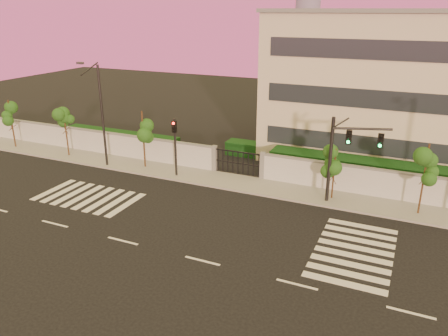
# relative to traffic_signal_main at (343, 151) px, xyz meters

# --- Properties ---
(ground) EXTENTS (120.00, 120.00, 0.00)m
(ground) POSITION_rel_traffic_signal_main_xyz_m (-5.06, -9.86, -3.71)
(ground) COLOR black
(ground) RESTS_ON ground
(sidewalk) EXTENTS (60.00, 3.00, 0.15)m
(sidewalk) POSITION_rel_traffic_signal_main_xyz_m (-5.06, 0.64, -3.63)
(sidewalk) COLOR gray
(sidewalk) RESTS_ON ground
(perimeter_wall) EXTENTS (60.00, 0.36, 2.20)m
(perimeter_wall) POSITION_rel_traffic_signal_main_xyz_m (-4.96, 2.14, -2.64)
(perimeter_wall) COLOR #B1B4B9
(perimeter_wall) RESTS_ON ground
(hedge_row) EXTENTS (41.00, 4.25, 1.80)m
(hedge_row) POSITION_rel_traffic_signal_main_xyz_m (-3.90, 4.88, -2.89)
(hedge_row) COLOR black
(hedge_row) RESTS_ON ground
(institutional_building) EXTENTS (24.40, 12.40, 12.25)m
(institutional_building) POSITION_rel_traffic_signal_main_xyz_m (3.94, 12.13, 2.45)
(institutional_building) COLOR beige
(institutional_building) RESTS_ON ground
(road_markings) EXTENTS (57.00, 7.62, 0.02)m
(road_markings) POSITION_rel_traffic_signal_main_xyz_m (-6.64, -6.10, -3.70)
(road_markings) COLOR silver
(road_markings) RESTS_ON ground
(street_tree_a) EXTENTS (1.60, 1.27, 4.52)m
(street_tree_a) POSITION_rel_traffic_signal_main_xyz_m (-29.68, 0.30, -0.38)
(street_tree_a) COLOR #382314
(street_tree_a) RESTS_ON ground
(street_tree_b) EXTENTS (1.45, 1.15, 4.04)m
(street_tree_b) POSITION_rel_traffic_signal_main_xyz_m (-23.35, 0.39, -0.73)
(street_tree_b) COLOR #382314
(street_tree_b) RESTS_ON ground
(street_tree_c) EXTENTS (1.55, 1.23, 4.74)m
(street_tree_c) POSITION_rel_traffic_signal_main_xyz_m (-15.57, 0.65, -0.22)
(street_tree_c) COLOR #382314
(street_tree_c) RESTS_ON ground
(street_tree_d) EXTENTS (1.33, 1.06, 3.65)m
(street_tree_d) POSITION_rel_traffic_signal_main_xyz_m (-0.49, 0.59, -1.02)
(street_tree_d) COLOR #382314
(street_tree_d) RESTS_ON ground
(street_tree_e) EXTENTS (1.43, 1.14, 4.70)m
(street_tree_e) POSITION_rel_traffic_signal_main_xyz_m (4.94, 0.46, -0.25)
(street_tree_e) COLOR #382314
(street_tree_e) RESTS_ON ground
(traffic_signal_main) EXTENTS (3.63, 1.31, 5.86)m
(traffic_signal_main) POSITION_rel_traffic_signal_main_xyz_m (0.00, 0.00, 0.00)
(traffic_signal_main) COLOR black
(traffic_signal_main) RESTS_ON ground
(traffic_signal_secondary) EXTENTS (0.36, 0.34, 4.61)m
(traffic_signal_secondary) POSITION_rel_traffic_signal_main_xyz_m (-12.31, -0.00, -0.78)
(traffic_signal_secondary) COLOR black
(traffic_signal_secondary) RESTS_ON ground
(streetlight_west) EXTENTS (0.51, 2.07, 8.62)m
(streetlight_west) POSITION_rel_traffic_signal_main_xyz_m (-18.71, -0.46, 0.95)
(streetlight_west) COLOR black
(streetlight_west) RESTS_ON ground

